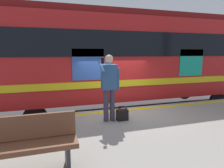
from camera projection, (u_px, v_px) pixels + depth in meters
name	position (u px, v px, depth m)	size (l,w,h in m)	color
ground_plane	(119.00, 133.00, 6.99)	(24.04, 24.04, 0.00)	#3D3D3F
platform	(147.00, 148.00, 4.97)	(15.50, 4.14, 0.91)	#9E998E
safety_line	(122.00, 111.00, 6.57)	(15.19, 0.16, 0.01)	yellow
track_rail_near	(108.00, 120.00, 8.20)	(20.15, 0.08, 0.16)	slate
track_rail_far	(99.00, 110.00, 9.55)	(20.15, 0.08, 0.16)	slate
train_carriage	(129.00, 56.00, 8.83)	(12.10, 2.91, 4.21)	red
passenger	(109.00, 82.00, 5.43)	(0.57, 0.55, 1.82)	#383347
handbag	(122.00, 114.00, 5.62)	(0.32, 0.29, 0.37)	black
bench	(24.00, 143.00, 3.12)	(1.64, 0.44, 0.90)	brown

